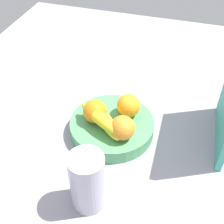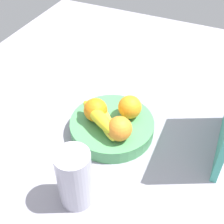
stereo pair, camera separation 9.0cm
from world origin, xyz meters
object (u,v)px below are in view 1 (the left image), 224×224
Objects in this scene: orange_center at (123,128)px; orange_front_left at (129,106)px; banana_bunch at (103,120)px; fruit_bowl at (112,127)px; orange_front_right at (95,111)px; thermos_tumbler at (87,181)px.

orange_front_left is at bearing -175.42° from orange_center.
fruit_bowl is at bearing 150.55° from banana_bunch.
orange_front_right is 10.99cm from orange_center.
orange_front_left and orange_front_right have the same top height.
orange_center reaches higher than fruit_bowl.
banana_bunch is (2.38, 3.34, -0.62)cm from orange_front_right.
thermos_tumbler is at bearing 15.23° from orange_front_right.
orange_center is 0.43× the size of thermos_tumbler.
banana_bunch is 1.00× the size of thermos_tumbler.
thermos_tumbler reaches higher than orange_front_right.
fruit_bowl is 6.62cm from banana_bunch.
banana_bunch is 23.01cm from thermos_tumbler.
thermos_tumbler reaches higher than orange_front_left.
orange_front_left and orange_center have the same top height.
orange_front_left is 9.98cm from banana_bunch.
orange_front_right is at bearing -58.65° from orange_front_left.
orange_front_left is 0.43× the size of banana_bunch.
orange_front_right is at bearing -113.78° from orange_center.
orange_front_right is at bearing -164.77° from thermos_tumbler.
fruit_bowl is at bearing 100.27° from orange_front_right.
orange_front_left is 1.00× the size of orange_front_right.
orange_front_left reaches higher than banana_bunch.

